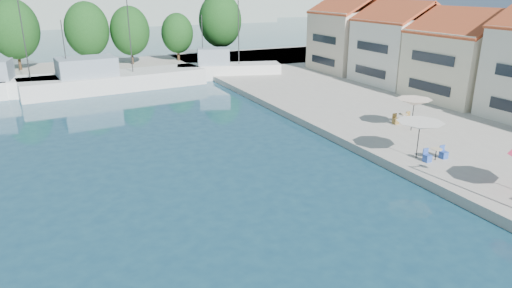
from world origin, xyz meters
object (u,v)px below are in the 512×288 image
umbrella_white (420,126)px  umbrella_cream (414,102)px  trawler_02 (9,86)px  trawler_04 (226,70)px  trawler_03 (111,80)px

umbrella_white → umbrella_cream: umbrella_cream is taller
trawler_02 → trawler_04: same height
umbrella_cream → trawler_03: bearing=122.9°
trawler_02 → trawler_04: size_ratio=1.32×
trawler_02 → trawler_03: same height
trawler_04 → umbrella_cream: 28.96m
umbrella_white → umbrella_cream: size_ratio=1.13×
trawler_02 → trawler_03: size_ratio=0.86×
trawler_03 → trawler_04: (14.25, 0.79, 0.00)m
umbrella_white → trawler_02: bearing=125.5°
trawler_03 → trawler_04: same height
trawler_04 → umbrella_cream: (3.79, -28.66, 1.75)m
trawler_04 → umbrella_cream: trawler_04 is taller
trawler_04 → umbrella_white: trawler_04 is taller
trawler_02 → trawler_03: (10.30, -1.52, -0.00)m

